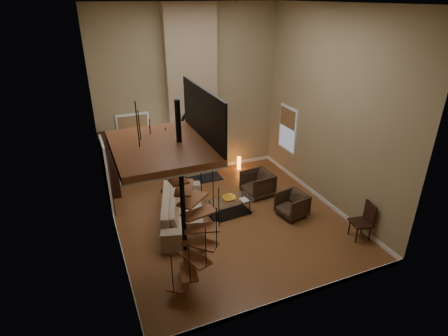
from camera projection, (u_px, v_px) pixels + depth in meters
name	position (u px, v px, depth m)	size (l,w,h in m)	color
ground	(229.00, 219.00, 10.19)	(6.00, 6.50, 0.01)	#945A2F
back_wall	(190.00, 95.00, 11.71)	(6.00, 0.02, 5.50)	#9C8A65
front_wall	(305.00, 181.00, 6.30)	(6.00, 0.02, 5.50)	#9C8A65
left_wall	(104.00, 142.00, 7.97)	(0.02, 6.50, 5.50)	#9C8A65
right_wall	(330.00, 112.00, 10.04)	(0.02, 6.50, 5.50)	#9C8A65
ceiling	(231.00, 3.00, 7.82)	(6.00, 6.50, 0.01)	silver
baseboard_back	(193.00, 170.00, 12.86)	(6.00, 0.02, 0.12)	white
baseboard_front	(292.00, 298.00, 7.46)	(6.00, 0.02, 0.12)	white
baseboard_left	(120.00, 242.00, 9.13)	(0.02, 6.50, 0.12)	white
baseboard_right	(319.00, 196.00, 11.20)	(0.02, 6.50, 0.12)	white
chimney_breast	(192.00, 96.00, 11.56)	(1.60, 0.38, 5.50)	tan
hearth	(199.00, 179.00, 12.32)	(1.50, 0.60, 0.04)	black
firebox	(196.00, 162.00, 12.34)	(0.95, 0.02, 0.72)	black
mantel	(196.00, 146.00, 12.01)	(1.70, 0.18, 0.06)	white
mirror_frame	(195.00, 122.00, 11.72)	(0.94, 0.94, 0.10)	black
mirror_disc	(195.00, 122.00, 11.73)	(0.80, 0.80, 0.01)	white
vase_left	(180.00, 144.00, 11.79)	(0.24, 0.24, 0.25)	black
vase_right	(213.00, 139.00, 12.19)	(0.20, 0.20, 0.21)	#164D4F
window_back	(134.00, 136.00, 11.52)	(1.02, 0.06, 1.52)	white
window_right	(288.00, 128.00, 12.18)	(0.06, 1.02, 1.52)	white
entry_door	(108.00, 177.00, 10.22)	(0.10, 1.05, 2.16)	white
loft	(166.00, 143.00, 6.59)	(1.70, 2.20, 1.09)	brown
spiral_stair	(184.00, 209.00, 7.31)	(1.47, 1.47, 4.06)	black
hutch	(109.00, 165.00, 11.13)	(0.40, 0.85, 1.91)	black
sofa	(182.00, 209.00, 9.89)	(2.75, 1.08, 0.80)	tan
armchair_near	(260.00, 183.00, 11.34)	(0.84, 0.87, 0.79)	#3B291B
armchair_far	(294.00, 204.00, 10.23)	(0.73, 0.75, 0.68)	#3B291B
coffee_table	(230.00, 206.00, 10.29)	(1.33, 0.75, 0.47)	silver
bowl	(229.00, 198.00, 10.23)	(0.40, 0.40, 0.10)	gold
book	(244.00, 200.00, 10.20)	(0.20, 0.27, 0.03)	gray
floor_lamp	(163.00, 151.00, 10.98)	(0.40, 0.40, 1.71)	black
accent_lamp	(239.00, 163.00, 12.97)	(0.13, 0.13, 0.47)	orange
side_chair	(364.00, 220.00, 9.21)	(0.57, 0.57, 1.01)	black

